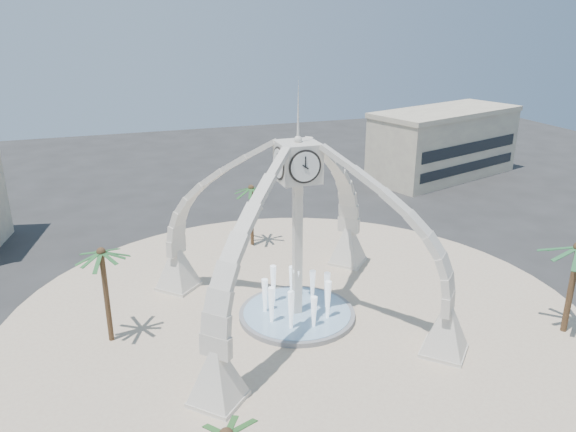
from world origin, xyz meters
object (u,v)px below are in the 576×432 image
object	(u,v)px
clock_tower	(297,230)
palm_west	(101,254)
palm_north	(251,189)
fountain	(297,313)

from	to	relation	value
clock_tower	palm_west	size ratio (longest dim) A/B	2.62
palm_west	palm_north	bearing A→B (deg)	44.06
clock_tower	palm_north	xyz separation A→B (m)	(0.55, 13.49, -1.15)
fountain	palm_west	size ratio (longest dim) A/B	1.17
fountain	palm_north	xyz separation A→B (m)	(0.55, 13.49, 5.05)
palm_north	palm_west	bearing A→B (deg)	-135.94
palm_west	palm_north	xyz separation A→B (m)	(12.82, 12.40, -0.74)
fountain	palm_west	world-z (taller)	palm_west
clock_tower	palm_north	bearing A→B (deg)	87.65
palm_west	palm_north	size ratio (longest dim) A/B	1.13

